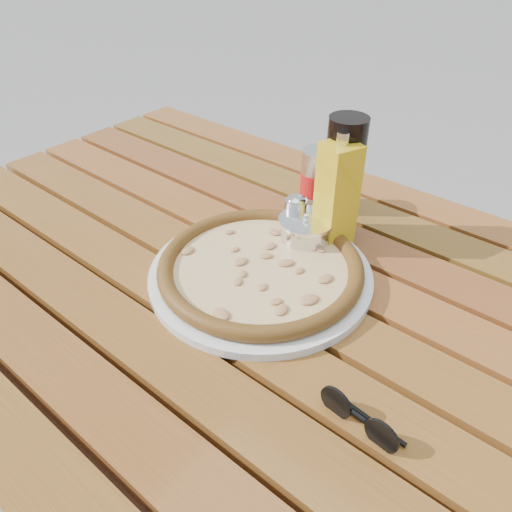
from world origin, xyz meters
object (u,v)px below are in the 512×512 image
Objects in this scene: table at (249,311)px; pizza at (261,267)px; sunglasses at (359,418)px; dark_bottle at (343,179)px; olive_oil_cruet at (337,196)px; parmesan_tin at (306,233)px; pepper_shaker at (295,217)px; plate at (260,274)px; oregano_shaker at (339,219)px; soda_can at (318,180)px.

pizza is (0.02, 0.01, 0.10)m from table.
sunglasses is (0.28, -0.13, 0.09)m from table.
olive_oil_cruet is at bearing -71.50° from dark_bottle.
parmesan_tin is 1.12× the size of sunglasses.
plate is at bearing -76.45° from pepper_shaker.
dark_bottle is at bearing 43.08° from pepper_shaker.
oregano_shaker is 0.07m from dark_bottle.
dark_bottle is 1.99× the size of sunglasses.
dark_bottle is (0.02, 0.19, 0.10)m from plate.
sunglasses is (0.27, -0.14, 0.01)m from plate.
plate is 1.64× the size of dark_bottle.
table is 3.89× the size of plate.
pizza is 1.53× the size of dark_bottle.
table is at bearing -104.75° from oregano_shaker.
plate is 0.26m from soda_can.
parmesan_tin reaches higher than plate.
plate is at bearing -100.18° from oregano_shaker.
parmesan_tin is at bearing 87.15° from plate.
olive_oil_cruet is 1.90× the size of sunglasses.
pizza is 1.60× the size of olive_oil_cruet.
olive_oil_cruet reaches higher than sunglasses.
olive_oil_cruet is at bearing 77.06° from plate.
pepper_shaker is 0.11m from soda_can.
soda_can reaches higher than pepper_shaker.
table is at bearing -150.24° from pizza.
table is 12.66× the size of sunglasses.
sunglasses is (0.32, -0.39, -0.04)m from soda_can.
dark_bottle reaches higher than soda_can.
plate is 0.22m from dark_bottle.
olive_oil_cruet reaches higher than table.
dark_bottle reaches higher than sunglasses.
pizza is at bearing -92.85° from parmesan_tin.
soda_can reaches higher than parmesan_tin.
soda_can is at bearing 136.85° from olive_oil_cruet.
pizza is at bearing -102.94° from olive_oil_cruet.
soda_can is (-0.03, 0.11, 0.02)m from pepper_shaker.
oregano_shaker is at bearing 32.94° from pepper_shaker.
oregano_shaker is (0.07, 0.04, 0.00)m from pepper_shaker.
pizza reaches higher than table.
dark_bottle is at bearing 82.85° from pizza.
olive_oil_cruet reaches higher than pepper_shaker.
oregano_shaker reaches higher than plate.
plate is 0.18m from olive_oil_cruet.
pepper_shaker and oregano_shaker have the same top height.
table is 11.67× the size of soda_can.
olive_oil_cruet is at bearing -81.97° from oregano_shaker.
oregano_shaker reaches higher than table.
oregano_shaker is 0.06m from olive_oil_cruet.
pizza is 4.09× the size of pepper_shaker.
pepper_shaker is 0.66× the size of parmesan_tin.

